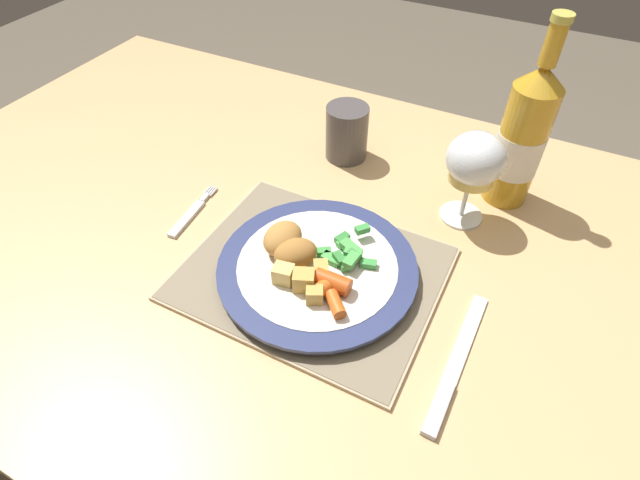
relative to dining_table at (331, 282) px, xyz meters
name	(u,v)px	position (x,y,z in m)	size (l,w,h in m)	color
ground_plane	(327,451)	(0.00, 0.00, -0.66)	(6.00, 6.00, 0.00)	brown
dining_table	(331,282)	(0.00, 0.00, 0.00)	(1.53, 0.88, 0.74)	tan
placemat	(310,272)	(0.00, -0.06, 0.09)	(0.34, 0.28, 0.01)	tan
dinner_plate	(317,269)	(0.01, -0.06, 0.10)	(0.27, 0.27, 0.02)	white
breaded_croquettes	(288,245)	(-0.03, -0.06, 0.13)	(0.09, 0.08, 0.04)	#A87033
green_beans_pile	(347,253)	(0.04, -0.03, 0.12)	(0.09, 0.09, 0.02)	#338438
glazed_carrots	(331,288)	(0.05, -0.10, 0.12)	(0.06, 0.06, 0.02)	orange
fork	(190,215)	(-0.22, -0.04, 0.09)	(0.03, 0.13, 0.01)	silver
table_knife	(452,372)	(0.22, -0.12, 0.09)	(0.02, 0.21, 0.01)	silver
wine_glass	(475,163)	(0.15, 0.15, 0.18)	(0.08, 0.08, 0.15)	silver
bottle	(522,138)	(0.20, 0.23, 0.19)	(0.07, 0.07, 0.29)	gold
roast_potatoes	(303,279)	(0.01, -0.10, 0.12)	(0.08, 0.07, 0.03)	#E5BC66
drinking_cup	(347,131)	(-0.08, 0.21, 0.13)	(0.07, 0.07, 0.10)	#4C4747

